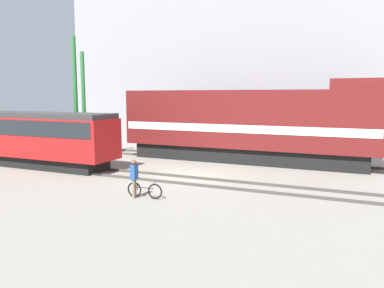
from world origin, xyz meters
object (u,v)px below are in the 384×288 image
Objects in this scene: bicycle at (145,190)px; utility_pole_left at (76,98)px; utility_pole_center at (84,106)px; streetcar at (35,136)px; person at (134,175)px; freight_locomotive at (247,124)px.

bicycle is 12.45m from utility_pole_left.
utility_pole_center is at bearing 142.05° from bicycle.
person is (9.47, -3.71, -0.90)m from streetcar.
person is (-1.95, -10.55, -1.47)m from freight_locomotive.
person is at bearing -155.33° from bicycle.
utility_pole_left reaches higher than freight_locomotive.
streetcar is 6.71× the size of bicycle.
streetcar is (-11.43, -6.84, -0.57)m from freight_locomotive.
freight_locomotive is 10.07× the size of bicycle.
person is (-0.40, -0.18, 0.67)m from bicycle.
freight_locomotive reaches higher than bicycle.
streetcar is 3.95m from utility_pole_center.
bicycle is at bearing 24.67° from person.
freight_locomotive reaches higher than streetcar.
utility_pole_center is at bearing 140.05° from person.
bicycle is (-1.56, -10.37, -2.14)m from freight_locomotive.
freight_locomotive is at bearing 79.51° from person.
freight_locomotive is 10.70m from bicycle.
freight_locomotive is 13.33m from streetcar.
utility_pole_center reaches higher than person.
utility_pole_center is (0.69, 0.00, -0.54)m from utility_pole_left.
utility_pole_center is (-8.91, 6.95, 3.29)m from bicycle.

